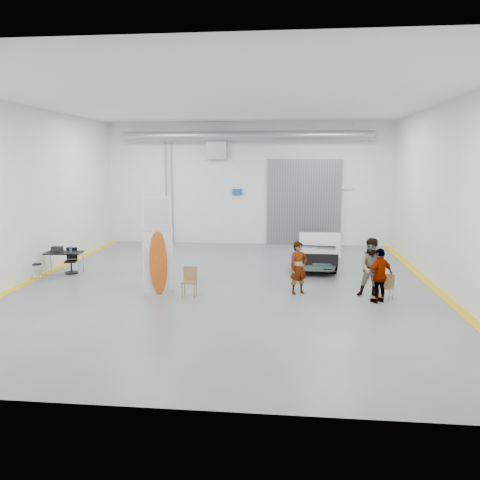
# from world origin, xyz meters

# --- Properties ---
(ground) EXTENTS (16.00, 16.00, 0.00)m
(ground) POSITION_xyz_m (0.00, 0.00, 0.00)
(ground) COLOR slate
(ground) RESTS_ON ground
(room_shell) EXTENTS (14.02, 16.18, 6.01)m
(room_shell) POSITION_xyz_m (0.24, 2.22, 4.08)
(room_shell) COLOR silver
(room_shell) RESTS_ON ground
(sedan_car) EXTENTS (2.12, 4.42, 1.24)m
(sedan_car) POSITION_xyz_m (3.15, 3.31, 0.62)
(sedan_car) COLOR silver
(sedan_car) RESTS_ON ground
(person_a) EXTENTS (0.72, 0.66, 1.66)m
(person_a) POSITION_xyz_m (2.37, -0.78, 0.83)
(person_a) COLOR #926C4F
(person_a) RESTS_ON ground
(person_b) EXTENTS (0.98, 0.81, 1.83)m
(person_b) POSITION_xyz_m (4.60, -0.93, 0.92)
(person_b) COLOR teal
(person_b) RESTS_ON ground
(person_c) EXTENTS (1.00, 0.84, 1.63)m
(person_c) POSITION_xyz_m (4.72, -1.47, 0.82)
(person_c) COLOR #A06735
(person_c) RESTS_ON ground
(surfboard_display) EXTENTS (0.87, 0.48, 3.25)m
(surfboard_display) POSITION_xyz_m (-2.08, -1.29, 1.32)
(surfboard_display) COLOR white
(surfboard_display) RESTS_ON ground
(folding_chair_near) EXTENTS (0.44, 0.45, 0.91)m
(folding_chair_near) POSITION_xyz_m (-0.97, -1.46, 0.28)
(folding_chair_near) COLOR brown
(folding_chair_near) RESTS_ON ground
(folding_chair_far) EXTENTS (0.50, 0.54, 0.78)m
(folding_chair_far) POSITION_xyz_m (4.97, -1.23, 0.24)
(folding_chair_far) COLOR brown
(folding_chair_far) RESTS_ON ground
(shop_stool) EXTENTS (0.32, 0.32, 0.63)m
(shop_stool) POSITION_xyz_m (-6.60, -0.18, 0.31)
(shop_stool) COLOR black
(shop_stool) RESTS_ON ground
(work_table) EXTENTS (1.38, 0.79, 1.07)m
(work_table) POSITION_xyz_m (-6.21, 0.90, 0.83)
(work_table) COLOR gray
(work_table) RESTS_ON ground
(office_chair) EXTENTS (0.50, 0.51, 0.93)m
(office_chair) POSITION_xyz_m (-5.96, 1.11, 0.41)
(office_chair) COLOR black
(office_chair) RESTS_ON ground
(trunk_lid) EXTENTS (1.45, 0.88, 0.04)m
(trunk_lid) POSITION_xyz_m (3.15, 1.42, 1.26)
(trunk_lid) COLOR silver
(trunk_lid) RESTS_ON sedan_car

